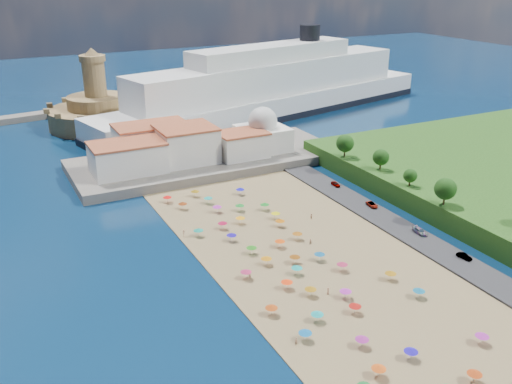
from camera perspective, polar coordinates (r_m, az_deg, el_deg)
ground at (r=130.08m, az=3.46°, el=-7.23°), size 700.00×700.00×0.00m
terrace at (r=193.86m, az=-4.87°, el=3.22°), size 90.00×36.00×3.00m
jetty at (r=219.68m, az=-13.72°, el=4.83°), size 18.00×70.00×2.40m
waterfront_buildings at (r=188.26m, az=-8.69°, el=4.51°), size 57.00×29.00×11.00m
domed_building at (r=197.93m, az=0.67°, el=5.95°), size 16.00×16.00×15.00m
fortress at (r=246.68m, az=-15.55°, el=7.81°), size 40.00×40.00×32.40m
cruise_ship at (r=256.16m, az=1.57°, el=10.13°), size 174.50×64.59×37.89m
beach_parasols at (r=120.58m, az=5.67°, el=-8.65°), size 31.97×115.73×2.20m
beachgoers at (r=122.08m, az=4.01°, el=-8.76°), size 35.20×82.38×1.82m
parked_cars at (r=147.31m, az=16.27°, el=-3.90°), size 2.57×79.81×1.45m
hillside_trees at (r=147.48m, az=21.67°, el=-0.85°), size 14.87×107.47×7.45m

